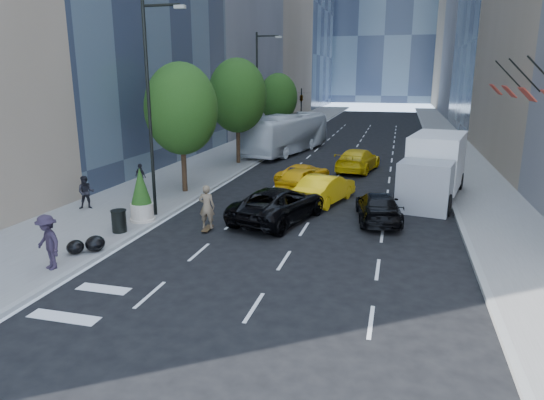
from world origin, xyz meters
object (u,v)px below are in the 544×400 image
(planter_shrub, at_px, (141,196))
(city_bus, at_px, (288,134))
(trash_can, at_px, (119,221))
(box_truck, at_px, (434,167))
(black_sedan_lincoln, at_px, (279,204))
(skateboarder, at_px, (207,210))
(black_sedan_mercedes, at_px, (378,207))

(planter_shrub, bearing_deg, city_bus, 85.51)
(trash_can, bearing_deg, box_truck, 36.80)
(box_truck, relative_size, planter_shrub, 3.10)
(city_bus, relative_size, trash_can, 13.09)
(black_sedan_lincoln, bearing_deg, city_bus, -62.63)
(skateboarder, bearing_deg, box_truck, -144.47)
(black_sedan_mercedes, bearing_deg, city_bus, -73.72)
(skateboarder, relative_size, black_sedan_mercedes, 0.41)
(skateboarder, distance_m, trash_can, 3.86)
(city_bus, xyz_separation_m, trash_can, (-1.92, -24.73, -1.10))
(black_sedan_lincoln, relative_size, trash_can, 6.29)
(skateboarder, distance_m, planter_shrub, 3.43)
(city_bus, xyz_separation_m, box_truck, (11.75, -14.50, 0.10))
(trash_can, bearing_deg, city_bus, 85.56)
(planter_shrub, bearing_deg, trash_can, -93.87)
(city_bus, relative_size, planter_shrub, 4.87)
(city_bus, bearing_deg, trash_can, -82.48)
(black_sedan_lincoln, bearing_deg, skateboarder, 56.14)
(black_sedan_lincoln, height_order, city_bus, city_bus)
(black_sedan_mercedes, distance_m, city_bus, 21.64)
(black_sedan_lincoln, xyz_separation_m, black_sedan_mercedes, (4.65, 1.18, -0.12))
(black_sedan_mercedes, height_order, planter_shrub, planter_shrub)
(trash_can, xyz_separation_m, planter_shrub, (0.12, 1.80, 0.74))
(skateboarder, xyz_separation_m, black_sedan_lincoln, (2.75, 2.36, -0.17))
(black_sedan_lincoln, xyz_separation_m, box_truck, (7.40, 6.33, 1.00))
(black_sedan_lincoln, relative_size, city_bus, 0.48)
(black_sedan_lincoln, distance_m, trash_can, 7.39)
(skateboarder, distance_m, city_bus, 23.26)
(black_sedan_mercedes, xyz_separation_m, city_bus, (-9.00, 19.66, 1.02))
(skateboarder, distance_m, box_truck, 13.39)
(box_truck, xyz_separation_m, trash_can, (-13.67, -10.23, -1.20))
(box_truck, xyz_separation_m, planter_shrub, (-13.55, -8.43, -0.47))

